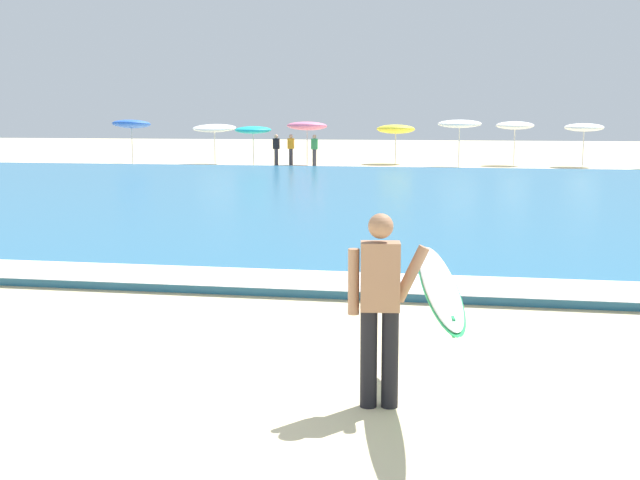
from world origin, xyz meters
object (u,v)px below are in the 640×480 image
beach_umbrella_4 (396,129)px  beachgoer_near_row_mid (291,149)px  beach_umbrella_0 (131,124)px  beachgoer_near_row_left (276,149)px  beach_umbrella_2 (253,130)px  surfer_with_board (409,293)px  beach_umbrella_6 (515,125)px  beachgoer_near_row_right (314,149)px  beach_umbrella_3 (307,126)px  beach_umbrella_1 (214,128)px  beach_umbrella_5 (460,124)px  beach_umbrella_7 (584,127)px

beach_umbrella_4 → beachgoer_near_row_mid: (-5.16, -2.24, -0.97)m
beach_umbrella_0 → beachgoer_near_row_left: 8.00m
beach_umbrella_0 → beach_umbrella_2: (6.70, -0.23, -0.29)m
beachgoer_near_row_mid → surfer_with_board: bearing=-75.8°
surfer_with_board → beach_umbrella_2: size_ratio=1.38×
beach_umbrella_6 → beachgoer_near_row_right: beach_umbrella_6 is taller
beach_umbrella_6 → beachgoer_near_row_mid: size_ratio=1.44×
beach_umbrella_0 → beach_umbrella_2: 6.71m
surfer_with_board → beach_umbrella_6: 36.88m
beachgoer_near_row_mid → beach_umbrella_3: bearing=19.2°
beachgoer_near_row_right → beach_umbrella_0: bearing=178.2°
beach_umbrella_4 → beach_umbrella_6: 6.12m
beach_umbrella_2 → beachgoer_near_row_right: (3.22, -0.08, -0.95)m
beach_umbrella_6 → beach_umbrella_0: bearing=-173.7°
beach_umbrella_3 → beach_umbrella_0: bearing=-177.3°
beach_umbrella_0 → beachgoer_near_row_right: beach_umbrella_0 is taller
beach_umbrella_3 → beach_umbrella_4: 4.79m
beach_umbrella_1 → beachgoer_near_row_right: beach_umbrella_1 is taller
beachgoer_near_row_right → beach_umbrella_6: bearing=14.1°
beachgoer_near_row_mid → beachgoer_near_row_right: size_ratio=1.00×
beach_umbrella_4 → beachgoer_near_row_mid: size_ratio=1.34×
beach_umbrella_2 → beachgoer_near_row_left: (1.21, 0.03, -0.95)m
beachgoer_near_row_right → beachgoer_near_row_mid: bearing=160.1°
surfer_with_board → beach_umbrella_5: bearing=90.5°
beach_umbrella_1 → beach_umbrella_5: 12.70m
beach_umbrella_6 → beachgoer_near_row_right: 10.32m
beach_umbrella_1 → beach_umbrella_5: bearing=-0.4°
beach_umbrella_7 → beachgoer_near_row_right: beach_umbrella_7 is taller
surfer_with_board → beachgoer_near_row_left: size_ratio=1.76×
surfer_with_board → beach_umbrella_4: (-3.66, 37.01, 0.78)m
beach_umbrella_3 → beachgoer_near_row_right: (0.53, -0.76, -1.16)m
beach_umbrella_5 → beach_umbrella_6: beach_umbrella_5 is taller
beach_umbrella_0 → beach_umbrella_7: size_ratio=1.10×
beach_umbrella_7 → beach_umbrella_1: bearing=-176.5°
beach_umbrella_2 → beach_umbrella_5: size_ratio=0.85×
beach_umbrella_3 → beachgoer_near_row_mid: 1.43m
beach_umbrella_0 → beach_umbrella_4: size_ratio=1.13×
beach_umbrella_5 → beach_umbrella_6: bearing=32.8°
beach_umbrella_5 → beachgoer_near_row_left: (-9.21, -0.60, -1.28)m
beach_umbrella_2 → beachgoer_near_row_right: beach_umbrella_2 is taller
beach_umbrella_1 → beachgoer_near_row_mid: bearing=-4.5°
beach_umbrella_1 → beach_umbrella_6: 15.55m
beach_umbrella_3 → beach_umbrella_5: size_ratio=0.96×
surfer_with_board → beach_umbrella_3: bearing=102.9°
beach_umbrella_4 → beach_umbrella_7: (9.44, -0.77, 0.13)m
beach_umbrella_1 → beach_umbrella_0: bearing=-173.6°
beach_umbrella_3 → beach_umbrella_7: beach_umbrella_3 is taller
beach_umbrella_6 → beachgoer_near_row_left: 12.25m
beach_umbrella_5 → surfer_with_board: bearing=-89.5°
beach_umbrella_6 → beachgoer_near_row_mid: 11.51m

